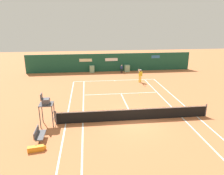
{
  "coord_description": "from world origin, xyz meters",
  "views": [
    {
      "loc": [
        -3.52,
        -15.09,
        7.6
      ],
      "look_at": [
        -1.01,
        6.17,
        0.8
      ],
      "focal_mm": 34.35,
      "sensor_mm": 36.0,
      "label": 1
    }
  ],
  "objects_px": {
    "player_on_baseline": "(140,75)",
    "player_bench": "(39,134)",
    "equipment_bag": "(37,148)",
    "tennis_ball_mid_court": "(139,95)",
    "tennis_ball_by_sideline": "(141,93)",
    "umpire_chair": "(46,104)",
    "ball_kid_left_post": "(122,68)"
  },
  "relations": [
    {
      "from": "umpire_chair",
      "to": "tennis_ball_by_sideline",
      "type": "relative_size",
      "value": 36.54
    },
    {
      "from": "tennis_ball_mid_court",
      "to": "tennis_ball_by_sideline",
      "type": "bearing_deg",
      "value": 49.73
    },
    {
      "from": "player_on_baseline",
      "to": "tennis_ball_by_sideline",
      "type": "xyz_separation_m",
      "value": [
        -0.88,
        -4.3,
        -0.96
      ]
    },
    {
      "from": "umpire_chair",
      "to": "equipment_bag",
      "type": "distance_m",
      "value": 3.78
    },
    {
      "from": "player_on_baseline",
      "to": "player_bench",
      "type": "bearing_deg",
      "value": 60.42
    },
    {
      "from": "equipment_bag",
      "to": "tennis_ball_mid_court",
      "type": "xyz_separation_m",
      "value": [
        8.57,
        9.19,
        -0.13
      ]
    },
    {
      "from": "ball_kid_left_post",
      "to": "tennis_ball_by_sideline",
      "type": "relative_size",
      "value": 18.27
    },
    {
      "from": "player_bench",
      "to": "tennis_ball_mid_court",
      "type": "distance_m",
      "value": 11.84
    },
    {
      "from": "player_bench",
      "to": "tennis_ball_by_sideline",
      "type": "relative_size",
      "value": 19.8
    },
    {
      "from": "equipment_bag",
      "to": "ball_kid_left_post",
      "type": "xyz_separation_m",
      "value": [
        8.24,
        19.06,
        0.56
      ]
    },
    {
      "from": "tennis_ball_by_sideline",
      "to": "player_bench",
      "type": "bearing_deg",
      "value": -136.78
    },
    {
      "from": "player_bench",
      "to": "equipment_bag",
      "type": "relative_size",
      "value": 1.23
    },
    {
      "from": "ball_kid_left_post",
      "to": "tennis_ball_by_sideline",
      "type": "xyz_separation_m",
      "value": [
        0.62,
        -9.52,
        -0.68
      ]
    },
    {
      "from": "ball_kid_left_post",
      "to": "player_bench",
      "type": "bearing_deg",
      "value": 69.85
    },
    {
      "from": "player_on_baseline",
      "to": "ball_kid_left_post",
      "type": "distance_m",
      "value": 5.43
    },
    {
      "from": "tennis_ball_by_sideline",
      "to": "tennis_ball_mid_court",
      "type": "relative_size",
      "value": 1.0
    },
    {
      "from": "equipment_bag",
      "to": "player_bench",
      "type": "bearing_deg",
      "value": 94.82
    },
    {
      "from": "ball_kid_left_post",
      "to": "equipment_bag",
      "type": "bearing_deg",
      "value": 71.38
    },
    {
      "from": "tennis_ball_by_sideline",
      "to": "player_on_baseline",
      "type": "bearing_deg",
      "value": 78.39
    },
    {
      "from": "equipment_bag",
      "to": "ball_kid_left_post",
      "type": "height_order",
      "value": "ball_kid_left_post"
    },
    {
      "from": "tennis_ball_mid_court",
      "to": "umpire_chair",
      "type": "bearing_deg",
      "value": -146.05
    },
    {
      "from": "umpire_chair",
      "to": "ball_kid_left_post",
      "type": "xyz_separation_m",
      "value": [
        8.19,
        15.6,
        -0.97
      ]
    },
    {
      "from": "player_bench",
      "to": "equipment_bag",
      "type": "xyz_separation_m",
      "value": [
        0.09,
        -1.12,
        -0.35
      ]
    },
    {
      "from": "player_on_baseline",
      "to": "tennis_ball_mid_court",
      "type": "height_order",
      "value": "player_on_baseline"
    },
    {
      "from": "ball_kid_left_post",
      "to": "player_on_baseline",
      "type": "bearing_deg",
      "value": 110.9
    },
    {
      "from": "player_on_baseline",
      "to": "tennis_ball_mid_court",
      "type": "xyz_separation_m",
      "value": [
        -1.19,
        -4.66,
        -0.96
      ]
    },
    {
      "from": "player_bench",
      "to": "tennis_ball_mid_court",
      "type": "relative_size",
      "value": 19.8
    },
    {
      "from": "equipment_bag",
      "to": "tennis_ball_by_sideline",
      "type": "relative_size",
      "value": 16.15
    },
    {
      "from": "player_on_baseline",
      "to": "umpire_chair",
      "type": "bearing_deg",
      "value": 55.12
    },
    {
      "from": "equipment_bag",
      "to": "tennis_ball_mid_court",
      "type": "relative_size",
      "value": 16.15
    },
    {
      "from": "player_bench",
      "to": "umpire_chair",
      "type": "bearing_deg",
      "value": 176.42
    },
    {
      "from": "umpire_chair",
      "to": "equipment_bag",
      "type": "height_order",
      "value": "umpire_chair"
    }
  ]
}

